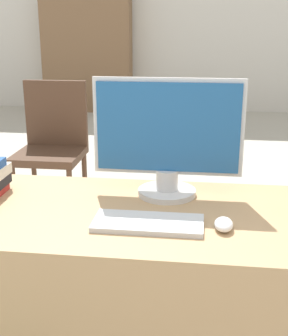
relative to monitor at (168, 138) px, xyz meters
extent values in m
cube|color=silver|center=(-0.11, 5.59, 0.47)|extent=(12.00, 0.06, 2.80)
cube|color=tan|center=(-0.11, -0.17, -0.57)|extent=(1.43, 0.63, 0.72)
cylinder|color=silver|center=(0.00, 0.00, -0.20)|extent=(0.20, 0.20, 0.02)
cylinder|color=silver|center=(0.00, 0.00, -0.15)|extent=(0.08, 0.08, 0.07)
cube|color=silver|center=(0.00, 0.00, 0.04)|extent=(0.51, 0.01, 0.33)
cube|color=#1E5693|center=(0.00, 0.00, 0.04)|extent=(0.49, 0.02, 0.30)
cube|color=silver|center=(-0.03, -0.27, -0.20)|extent=(0.33, 0.15, 0.02)
ellipsoid|color=white|center=(0.19, -0.27, -0.19)|extent=(0.05, 0.09, 0.03)
cylinder|color=#4C3323|center=(-1.10, 1.20, -0.72)|extent=(0.04, 0.04, 0.41)
cylinder|color=#4C3323|center=(-0.72, 1.20, -0.72)|extent=(0.04, 0.04, 0.41)
cylinder|color=#4C3323|center=(-1.10, 1.58, -0.72)|extent=(0.04, 0.04, 0.41)
cylinder|color=#4C3323|center=(-0.72, 1.58, -0.72)|extent=(0.04, 0.04, 0.41)
cube|color=#4C3323|center=(-0.91, 1.39, -0.49)|extent=(0.44, 0.44, 0.05)
cube|color=#4C3323|center=(-0.91, 1.59, -0.24)|extent=(0.44, 0.04, 0.46)
cube|color=#846042|center=(-1.62, 5.35, -0.07)|extent=(1.30, 0.32, 1.71)
camera|label=1|loc=(0.12, -1.55, 0.38)|focal=50.00mm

